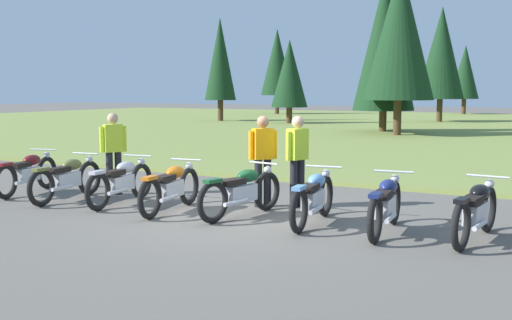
% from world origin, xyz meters
% --- Properties ---
extents(ground_plane, '(140.00, 140.00, 0.00)m').
position_xyz_m(ground_plane, '(0.00, 0.00, 0.00)').
color(ground_plane, '#605B54').
extents(grass_moorland, '(80.00, 44.00, 0.10)m').
position_xyz_m(grass_moorland, '(0.00, 25.88, 0.05)').
color(grass_moorland, olive).
rests_on(grass_moorland, ground).
extents(motorcycle_maroon, '(0.75, 2.07, 0.88)m').
position_xyz_m(motorcycle_maroon, '(-5.01, -0.04, 0.44)').
color(motorcycle_maroon, black).
rests_on(motorcycle_maroon, ground).
extents(motorcycle_olive, '(0.62, 2.10, 0.88)m').
position_xyz_m(motorcycle_olive, '(-3.70, -0.25, 0.44)').
color(motorcycle_olive, black).
rests_on(motorcycle_olive, ground).
extents(motorcycle_silver, '(0.62, 2.10, 0.88)m').
position_xyz_m(motorcycle_silver, '(-2.50, -0.09, 0.44)').
color(motorcycle_silver, black).
rests_on(motorcycle_silver, ground).
extents(motorcycle_orange, '(0.62, 2.10, 0.88)m').
position_xyz_m(motorcycle_orange, '(-1.26, -0.22, 0.44)').
color(motorcycle_orange, black).
rests_on(motorcycle_orange, ground).
extents(motorcycle_british_green, '(0.68, 2.08, 0.88)m').
position_xyz_m(motorcycle_british_green, '(0.06, -0.02, 0.44)').
color(motorcycle_british_green, black).
rests_on(motorcycle_british_green, ground).
extents(motorcycle_sky_blue, '(0.62, 2.10, 0.88)m').
position_xyz_m(motorcycle_sky_blue, '(1.36, -0.01, 0.44)').
color(motorcycle_sky_blue, black).
rests_on(motorcycle_sky_blue, ground).
extents(motorcycle_navy, '(0.62, 2.10, 0.88)m').
position_xyz_m(motorcycle_navy, '(2.56, -0.08, 0.44)').
color(motorcycle_navy, black).
rests_on(motorcycle_navy, ground).
extents(motorcycle_black, '(0.62, 2.10, 0.88)m').
position_xyz_m(motorcycle_black, '(3.83, 0.04, 0.44)').
color(motorcycle_black, black).
rests_on(motorcycle_black, ground).
extents(rider_checking_bike, '(0.34, 0.52, 1.67)m').
position_xyz_m(rider_checking_bike, '(0.55, 1.18, 0.95)').
color(rider_checking_bike, black).
rests_on(rider_checking_bike, ground).
extents(rider_near_row_end, '(0.40, 0.44, 1.67)m').
position_xyz_m(rider_near_row_end, '(-0.04, 0.95, 0.95)').
color(rider_near_row_end, black).
rests_on(rider_near_row_end, ground).
extents(rider_with_back_turned, '(0.39, 0.46, 1.67)m').
position_xyz_m(rider_with_back_turned, '(-3.34, 0.70, 0.95)').
color(rider_with_back_turned, black).
rests_on(rider_with_back_turned, ground).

